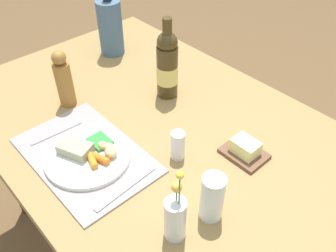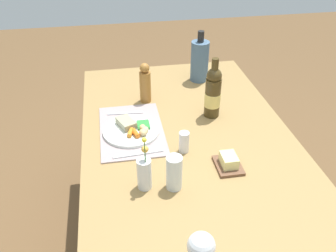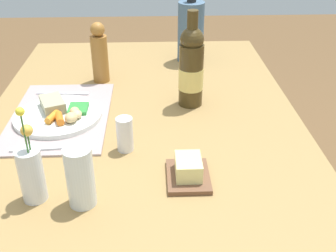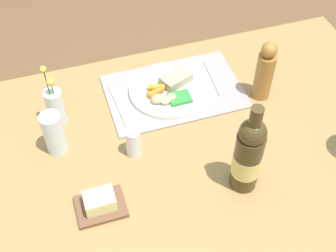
# 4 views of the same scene
# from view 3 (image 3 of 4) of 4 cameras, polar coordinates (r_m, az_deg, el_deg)

# --- Properties ---
(dining_table) EXTENTS (1.55, 0.94, 0.75)m
(dining_table) POSITION_cam_3_polar(r_m,az_deg,el_deg) (1.21, -3.45, -3.78)
(dining_table) COLOR olive
(dining_table) RESTS_ON ground_plane
(placemat) EXTENTS (0.44, 0.29, 0.01)m
(placemat) POSITION_cam_3_polar(r_m,az_deg,el_deg) (1.28, -14.61, 1.41)
(placemat) COLOR #9E8D8C
(placemat) RESTS_ON dining_table
(dinner_plate) EXTENTS (0.26, 0.26, 0.05)m
(dinner_plate) POSITION_cam_3_polar(r_m,az_deg,el_deg) (1.26, -14.84, 1.65)
(dinner_plate) COLOR white
(dinner_plate) RESTS_ON placemat
(fork) EXTENTS (0.02, 0.17, 0.00)m
(fork) POSITION_cam_3_polar(r_m,az_deg,el_deg) (1.41, -14.27, 4.39)
(fork) COLOR silver
(fork) RESTS_ON placemat
(knife) EXTENTS (0.03, 0.21, 0.00)m
(knife) POSITION_cam_3_polar(r_m,az_deg,el_deg) (1.12, -15.82, -2.92)
(knife) COLOR silver
(knife) RESTS_ON placemat
(flower_vase) EXTENTS (0.05, 0.05, 0.23)m
(flower_vase) POSITION_cam_3_polar(r_m,az_deg,el_deg) (0.93, -18.35, -6.11)
(flower_vase) COLOR silver
(flower_vase) RESTS_ON dining_table
(salt_shaker) EXTENTS (0.04, 0.04, 0.09)m
(salt_shaker) POSITION_cam_3_polar(r_m,az_deg,el_deg) (1.07, -5.98, -1.14)
(salt_shaker) COLOR white
(salt_shaker) RESTS_ON dining_table
(butter_dish) EXTENTS (0.13, 0.10, 0.06)m
(butter_dish) POSITION_cam_3_polar(r_m,az_deg,el_deg) (0.97, 2.81, -6.20)
(butter_dish) COLOR brown
(butter_dish) RESTS_ON dining_table
(cooler_bottle) EXTENTS (0.10, 0.10, 0.29)m
(cooler_bottle) POSITION_cam_3_polar(r_m,az_deg,el_deg) (1.63, 3.16, 12.98)
(cooler_bottle) COLOR #47637F
(cooler_bottle) RESTS_ON dining_table
(wine_bottle) EXTENTS (0.08, 0.08, 0.30)m
(wine_bottle) POSITION_cam_3_polar(r_m,az_deg,el_deg) (1.27, 3.22, 8.08)
(wine_bottle) COLOR #433317
(wine_bottle) RESTS_ON dining_table
(water_tumbler) EXTENTS (0.06, 0.06, 0.14)m
(water_tumbler) POSITION_cam_3_polar(r_m,az_deg,el_deg) (0.90, -11.97, -7.34)
(water_tumbler) COLOR silver
(water_tumbler) RESTS_ON dining_table
(pepper_mill) EXTENTS (0.06, 0.06, 0.21)m
(pepper_mill) POSITION_cam_3_polar(r_m,az_deg,el_deg) (1.46, -9.42, 9.79)
(pepper_mill) COLOR #A36B2E
(pepper_mill) RESTS_ON dining_table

